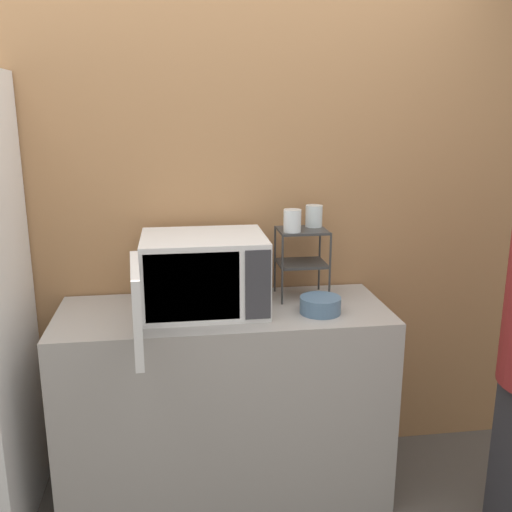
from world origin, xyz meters
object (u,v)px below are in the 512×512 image
Objects in this scene: dish_rack at (302,249)px; bowl at (320,305)px; glass_front_left at (292,221)px; glass_back_right at (314,216)px; microwave at (201,274)px.

dish_rack is 0.31m from bowl.
bowl is at bearing -63.55° from glass_front_left.
dish_rack is at bearing -141.16° from glass_back_right.
glass_front_left reaches higher than microwave.
microwave is at bearing -169.06° from glass_front_left.
microwave is 0.61m from glass_back_right.
dish_rack is 1.83× the size of bowl.
dish_rack is 0.16m from glass_front_left.
glass_front_left reaches higher than dish_rack.
microwave is 8.28× the size of glass_front_left.
glass_back_right is at bearing 18.39° from microwave.
glass_back_right is (0.12, 0.10, 0.00)m from glass_front_left.
dish_rack is 3.21× the size of glass_back_right.
glass_front_left is (0.42, 0.08, 0.21)m from microwave.
microwave is at bearing -165.07° from dish_rack.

